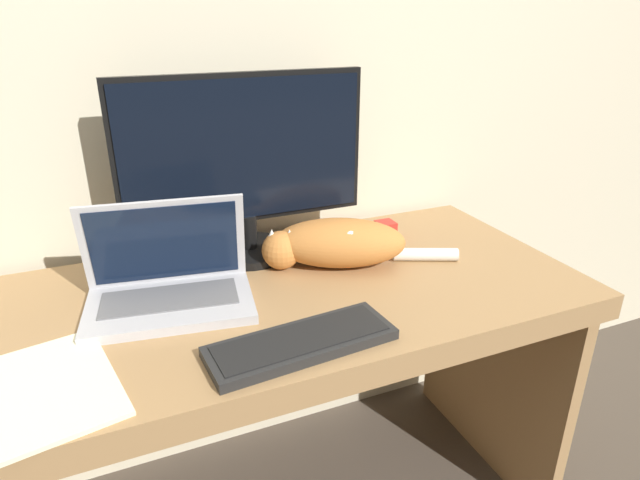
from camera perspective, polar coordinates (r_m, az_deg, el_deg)
name	(u,v)px	position (r m, az deg, el deg)	size (l,w,h in m)	color
wall_back	(233,2)	(1.43, -9.28, 23.78)	(6.40, 0.06, 2.60)	beige
desk	(294,345)	(1.29, -2.83, -11.09)	(1.31, 0.64, 0.71)	#A37A4C
monitor	(245,164)	(1.30, -8.00, 8.01)	(0.60, 0.20, 0.45)	black
laptop	(169,285)	(1.16, -15.84, -4.63)	(0.36, 0.25, 0.22)	#B7B7BC
external_keyboard	(301,342)	(1.00, -1.99, -10.87)	(0.36, 0.15, 0.02)	black
cat	(335,242)	(1.28, 1.65, -0.26)	(0.47, 0.26, 0.12)	#C67A38
paper_notepad	(54,386)	(1.01, -26.53, -13.80)	(0.24, 0.31, 0.01)	#F4EFC6
small_toy	(385,230)	(1.46, 6.98, 1.06)	(0.05, 0.05, 0.05)	red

